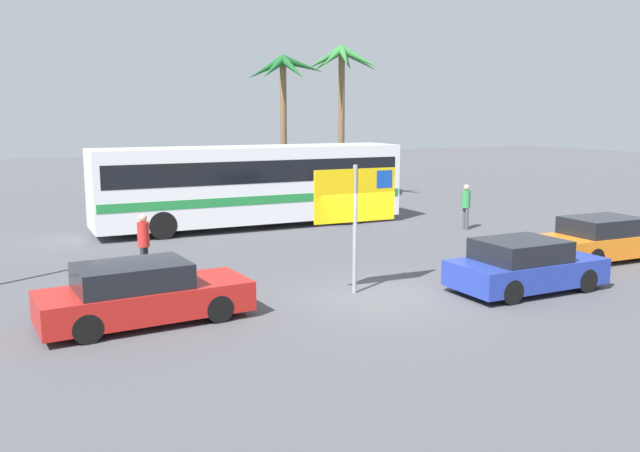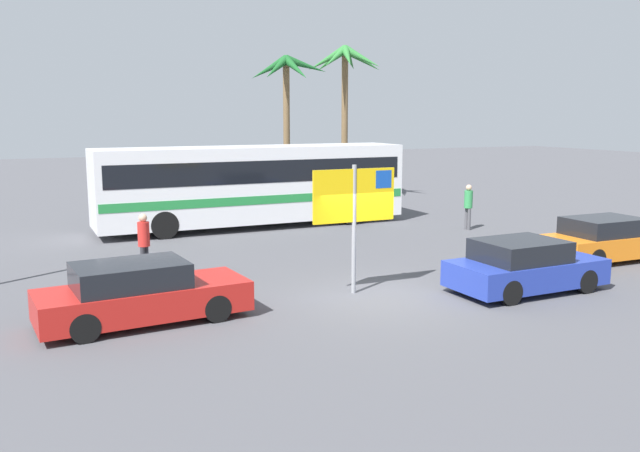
# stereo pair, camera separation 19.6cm
# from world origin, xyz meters

# --- Properties ---
(ground) EXTENTS (120.00, 120.00, 0.00)m
(ground) POSITION_xyz_m (0.00, 0.00, 0.00)
(ground) COLOR #4C4C51
(bus_front_coach) EXTENTS (12.14, 2.47, 3.17)m
(bus_front_coach) POSITION_xyz_m (0.72, 11.04, 1.78)
(bus_front_coach) COLOR white
(bus_front_coach) RESTS_ON ground
(ferry_sign) EXTENTS (2.20, 0.11, 3.20)m
(ferry_sign) POSITION_xyz_m (-0.30, 0.55, 2.33)
(ferry_sign) COLOR gray
(ferry_sign) RESTS_ON ground
(car_blue) EXTENTS (3.96, 1.87, 1.32)m
(car_blue) POSITION_xyz_m (3.61, -1.11, 0.64)
(car_blue) COLOR #23389E
(car_blue) RESTS_ON ground
(car_red) EXTENTS (4.50, 2.02, 1.32)m
(car_red) POSITION_xyz_m (-5.59, 0.35, 0.64)
(car_red) COLOR red
(car_red) RESTS_ON ground
(car_orange) EXTENTS (4.27, 1.79, 1.32)m
(car_orange) POSITION_xyz_m (8.45, 0.67, 0.64)
(car_orange) COLOR orange
(car_orange) RESTS_ON ground
(pedestrian_near_sign) EXTENTS (0.32, 0.32, 1.74)m
(pedestrian_near_sign) POSITION_xyz_m (-4.73, 4.52, 1.03)
(pedestrian_near_sign) COLOR #2D2D33
(pedestrian_near_sign) RESTS_ON ground
(pedestrian_crossing_lot) EXTENTS (0.32, 0.32, 1.75)m
(pedestrian_crossing_lot) POSITION_xyz_m (8.00, 6.93, 1.03)
(pedestrian_crossing_lot) COLOR #4C4C51
(pedestrian_crossing_lot) RESTS_ON ground
(palm_tree_seaside) EXTENTS (3.72, 3.80, 7.77)m
(palm_tree_seaside) POSITION_xyz_m (7.48, 16.41, 6.39)
(palm_tree_seaside) COLOR brown
(palm_tree_seaside) RESTS_ON ground
(palm_tree_inland) EXTENTS (3.68, 3.80, 7.22)m
(palm_tree_inland) POSITION_xyz_m (4.44, 16.62, 5.75)
(palm_tree_inland) COLOR brown
(palm_tree_inland) RESTS_ON ground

